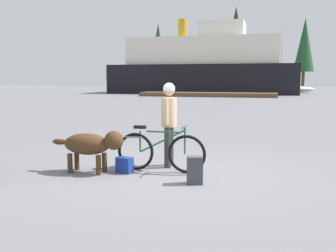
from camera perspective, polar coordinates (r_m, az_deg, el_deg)
name	(u,v)px	position (r m, az deg, el deg)	size (l,w,h in m)	color
ground_plane	(172,172)	(7.55, 0.66, -6.98)	(160.00, 160.00, 0.00)	slate
bicycle	(160,151)	(7.53, -1.20, -3.84)	(1.82, 0.44, 0.93)	black
person_cyclist	(169,116)	(7.88, 0.15, 1.47)	(0.32, 0.53, 1.75)	#333338
dog	(91,144)	(7.57, -11.41, -2.72)	(1.51, 0.49, 0.85)	#472D19
backpack	(195,170)	(6.72, 4.03, -6.62)	(0.28, 0.20, 0.49)	#3F3F4C
handbag_pannier	(125,165)	(7.54, -6.53, -5.83)	(0.32, 0.18, 0.31)	navy
dock_pier	(208,95)	(38.76, 5.95, 4.72)	(13.67, 2.74, 0.40)	brown
ferry_boat	(204,67)	(47.30, 5.45, 8.81)	(22.14, 8.21, 9.03)	black
sailboat_moored	(280,89)	(51.58, 16.49, 5.38)	(8.53, 2.39, 7.88)	silver
pine_tree_far_left	(158,47)	(67.74, -1.48, 11.82)	(2.98, 2.98, 11.28)	#4C331E
pine_tree_center	(236,38)	(63.85, 10.11, 12.83)	(4.25, 4.25, 13.23)	#4C331E
pine_tree_far_right	(304,45)	(66.13, 19.79, 11.34)	(3.27, 3.27, 11.40)	#4C331E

